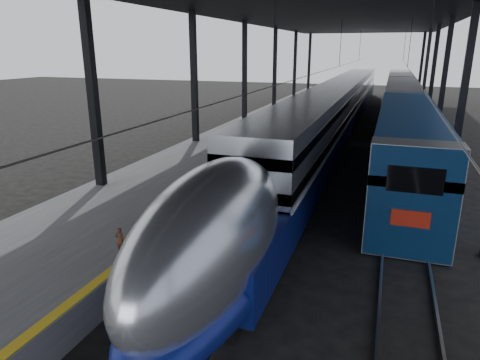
% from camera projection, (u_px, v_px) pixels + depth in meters
% --- Properties ---
extents(ground, '(160.00, 160.00, 0.00)m').
position_uv_depth(ground, '(163.00, 281.00, 13.03)').
color(ground, black).
rests_on(ground, ground).
extents(platform, '(6.00, 80.00, 1.00)m').
position_uv_depth(platform, '(252.00, 136.00, 32.05)').
color(platform, '#4C4C4F').
rests_on(platform, ground).
extents(yellow_strip, '(0.30, 80.00, 0.01)m').
position_uv_depth(yellow_strip, '(289.00, 132.00, 31.02)').
color(yellow_strip, gold).
rests_on(yellow_strip, platform).
extents(rails, '(6.52, 80.00, 0.16)m').
position_uv_depth(rails, '(362.00, 150.00, 29.66)').
color(rails, slate).
rests_on(rails, ground).
extents(canopy, '(18.00, 75.00, 9.47)m').
position_uv_depth(canopy, '(332.00, 12.00, 27.83)').
color(canopy, black).
rests_on(canopy, ground).
extents(tgv_train, '(2.89, 65.20, 4.15)m').
position_uv_depth(tgv_train, '(339.00, 109.00, 35.96)').
color(tgv_train, '#B9BCC1').
rests_on(tgv_train, ground).
extents(second_train, '(2.84, 56.05, 3.92)m').
position_uv_depth(second_train, '(401.00, 105.00, 38.28)').
color(second_train, navy).
rests_on(second_train, ground).
extents(child, '(0.32, 0.25, 0.79)m').
position_uv_depth(child, '(120.00, 240.00, 12.56)').
color(child, '#4D2819').
rests_on(child, platform).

